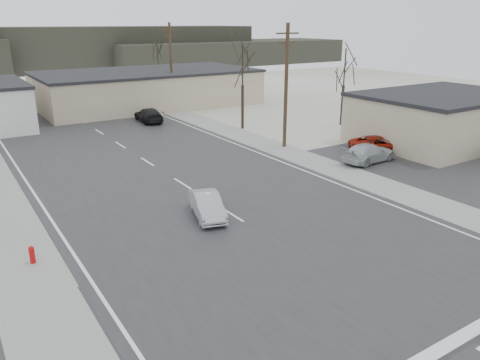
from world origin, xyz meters
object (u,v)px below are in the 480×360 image
object	(u,v)px
car_parked_red	(379,144)
car_parked_silver	(369,153)
fire_hydrant	(32,255)
sedan_crossing	(207,205)
car_far_a	(149,115)
car_far_b	(0,106)

from	to	relation	value
car_parked_red	car_parked_silver	world-z (taller)	car_parked_silver
fire_hydrant	car_parked_red	bearing A→B (deg)	9.35
sedan_crossing	car_parked_red	size ratio (longest dim) A/B	0.82
car_parked_red	car_parked_silver	xyz separation A→B (m)	(-2.80, -1.48, 0.04)
car_parked_red	sedan_crossing	bearing A→B (deg)	127.37
fire_hydrant	car_parked_red	world-z (taller)	car_parked_red
fire_hydrant	sedan_crossing	size ratio (longest dim) A/B	0.22
car_far_a	car_far_b	world-z (taller)	car_far_b
car_far_a	car_parked_red	bearing A→B (deg)	121.84
fire_hydrant	car_far_b	world-z (taller)	car_far_b
fire_hydrant	car_parked_silver	xyz separation A→B (m)	(24.20, 2.96, 0.28)
car_far_b	car_parked_silver	xyz separation A→B (m)	(20.56, -37.07, -0.06)
car_far_b	fire_hydrant	bearing A→B (deg)	-84.28
sedan_crossing	car_parked_red	bearing A→B (deg)	28.64
car_parked_silver	sedan_crossing	bearing A→B (deg)	94.87
fire_hydrant	sedan_crossing	world-z (taller)	sedan_crossing
car_far_a	car_parked_red	distance (m)	24.09
car_far_b	car_parked_silver	size ratio (longest dim) A/B	0.91
car_parked_red	car_far_b	bearing A→B (deg)	58.08
sedan_crossing	car_parked_silver	size ratio (longest dim) A/B	0.81
car_far_a	fire_hydrant	bearing A→B (deg)	63.07
car_parked_red	car_parked_silver	bearing A→B (deg)	142.66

